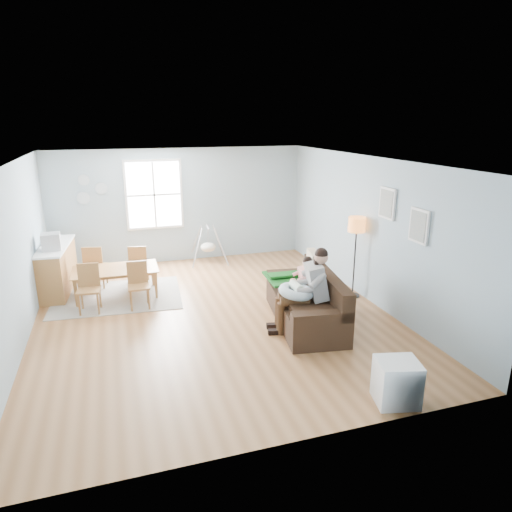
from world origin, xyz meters
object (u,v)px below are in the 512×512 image
object	(u,v)px
sofa	(309,304)
monitor	(51,242)
father	(306,287)
baby_swing	(208,246)
dining_table	(117,283)
floor_lamp	(356,231)
chair_ne	(139,263)
chair_se	(138,282)
counter	(58,268)
toddler	(302,277)
chair_sw	(89,285)
storage_cube	(396,382)
chair_nw	(94,264)

from	to	relation	value
sofa	monitor	world-z (taller)	monitor
monitor	father	bearing A→B (deg)	-34.96
baby_swing	dining_table	bearing A→B (deg)	-142.79
floor_lamp	chair_ne	bearing A→B (deg)	153.71
chair_se	monitor	world-z (taller)	monitor
chair_se	counter	size ratio (longest dim) A/B	0.48
baby_swing	chair_se	bearing A→B (deg)	-128.14
toddler	counter	size ratio (longest dim) A/B	0.50
chair_se	counter	xyz separation A→B (m)	(-1.48, 1.30, 0.01)
dining_table	baby_swing	size ratio (longest dim) A/B	1.67
father	toddler	size ratio (longest dim) A/B	1.60
dining_table	chair_sw	world-z (taller)	chair_sw
dining_table	counter	size ratio (longest dim) A/B	0.91
floor_lamp	baby_swing	size ratio (longest dim) A/B	1.65
father	dining_table	distance (m)	3.85
storage_cube	chair_ne	bearing A→B (deg)	117.27
storage_cube	chair_nw	world-z (taller)	chair_nw
storage_cube	chair_ne	xyz separation A→B (m)	(-2.69, 5.22, 0.20)
sofa	chair_se	size ratio (longest dim) A/B	2.70
father	chair_sw	bearing A→B (deg)	150.58
storage_cube	counter	xyz separation A→B (m)	(-4.26, 5.32, 0.21)
chair_ne	chair_nw	bearing A→B (deg)	176.11
baby_swing	toddler	bearing A→B (deg)	-76.33
father	chair_nw	world-z (taller)	father
baby_swing	chair_sw	bearing A→B (deg)	-140.09
chair_nw	toddler	bearing A→B (deg)	-36.94
dining_table	floor_lamp	bearing A→B (deg)	-16.92
chair_ne	monitor	size ratio (longest dim) A/B	2.48
father	floor_lamp	distance (m)	1.93
chair_sw	chair_ne	size ratio (longest dim) A/B	1.02
sofa	dining_table	world-z (taller)	sofa
sofa	chair_ne	bearing A→B (deg)	133.70
floor_lamp	chair_se	distance (m)	4.17
dining_table	chair_se	distance (m)	0.76
counter	dining_table	bearing A→B (deg)	-31.44
counter	baby_swing	size ratio (longest dim) A/B	1.83
father	monitor	bearing A→B (deg)	145.04
floor_lamp	chair_nw	world-z (taller)	floor_lamp
floor_lamp	chair_se	size ratio (longest dim) A/B	1.86
floor_lamp	dining_table	size ratio (longest dim) A/B	0.99
toddler	chair_se	bearing A→B (deg)	153.33
toddler	dining_table	size ratio (longest dim) A/B	0.55
toddler	dining_table	bearing A→B (deg)	147.16
chair_ne	floor_lamp	bearing A→B (deg)	-26.29
father	toddler	distance (m)	0.52
sofa	monitor	bearing A→B (deg)	149.01
chair_sw	counter	distance (m)	1.38
storage_cube	chair_nw	distance (m)	6.37
chair_ne	father	bearing A→B (deg)	-51.17
chair_sw	chair_ne	bearing A→B (deg)	50.15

